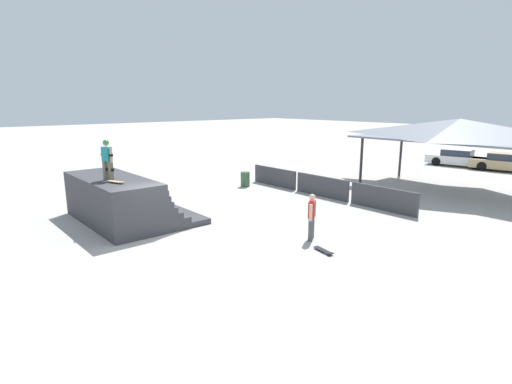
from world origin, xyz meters
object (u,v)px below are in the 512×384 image
Objects in this scene: skater_on_deck at (107,157)px; skateboard_on_ground at (324,251)px; parked_car_white at (458,158)px; parked_car_tan at (506,163)px; trash_bin at (245,179)px; skateboard_on_deck at (116,182)px; bystander_walking at (312,214)px.

skateboard_on_ground is (7.13, 4.17, -2.68)m from skater_on_deck.
skater_on_deck is at bearing -103.16° from parked_car_white.
parked_car_tan reaches higher than skateboard_on_ground.
skater_on_deck is 9.45m from trash_bin.
bystander_walking is (5.29, 4.79, -0.99)m from skateboard_on_deck.
parked_car_white reaches higher than trash_bin.
skater_on_deck is 0.33× the size of parked_car_tan.
skateboard_on_ground is at bearing -85.45° from parked_car_white.
parked_car_white is (-3.97, 21.07, -0.31)m from bystander_walking.
skater_on_deck reaches higher than bystander_walking.
skateboard_on_ground is at bearing -153.75° from bystander_walking.
parked_car_tan is at bearing 62.94° from skater_on_deck.
skateboard_on_ground is at bearing -25.34° from trash_bin.
skater_on_deck is 1.82× the size of trash_bin.
skater_on_deck is at bearing 160.61° from skateboard_on_deck.
parked_car_tan reaches higher than trash_bin.
parked_car_tan is at bearing 65.38° from trash_bin.
parked_car_white is (1.32, 25.86, -1.30)m from skateboard_on_deck.
skateboard_on_ground is 0.19× the size of parked_car_white.
skater_on_deck is 26.03m from parked_car_white.
skateboard_on_deck is at bearing -69.22° from trash_bin.
bystander_walking is 9.51m from trash_bin.
bystander_walking reaches higher than skateboard_on_ground.
bystander_walking is at bearing 162.03° from skateboard_on_ground.
skater_on_deck is 7.90m from bystander_walking.
skateboard_on_ground is at bearing 13.60° from skateboard_on_deck.
bystander_walking reaches higher than parked_car_white.
skateboard_on_ground is 1.02× the size of trash_bin.
trash_bin is at bearing -124.42° from parked_car_tan.
bystander_walking is 1.94× the size of trash_bin.
parked_car_white is (-5.09, 21.70, 0.54)m from skateboard_on_ground.
bystander_walking is 1.54m from skateboard_on_ground.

